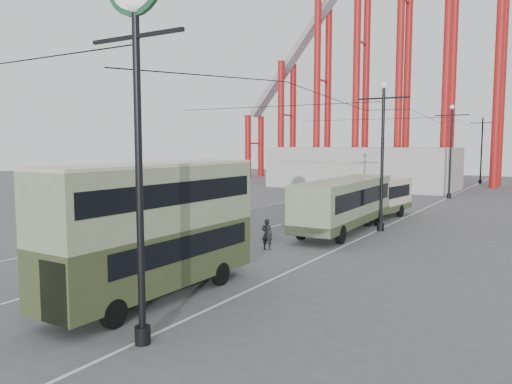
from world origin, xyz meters
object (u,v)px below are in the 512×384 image
Objects in this scene: double_decker_bus at (155,223)px; pedestrian at (267,234)px; lamp_post_near at (136,54)px; single_decker_cream at (373,198)px; single_decker_green at (345,202)px.

double_decker_bus is 9.33m from pedestrian.
lamp_post_near reaches higher than single_decker_cream.
single_decker_green is at bearing -83.42° from single_decker_cream.
single_decker_green is (0.66, 16.36, -0.87)m from double_decker_bus.
lamp_post_near reaches higher than double_decker_bus.
lamp_post_near is 1.15× the size of single_decker_cream.
lamp_post_near is at bearing -86.38° from single_decker_green.
single_decker_cream is (0.62, 21.96, -1.10)m from double_decker_bus.
single_decker_green is 7.14× the size of pedestrian.
single_decker_green reaches higher than single_decker_cream.
pedestrian is (-1.35, -12.86, -0.79)m from single_decker_cream.
single_decker_cream is 12.95m from pedestrian.
single_decker_cream is at bearing 94.40° from lamp_post_near.
double_decker_bus is 0.96× the size of single_decker_cream.
lamp_post_near is at bearing -51.55° from double_decker_bus.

